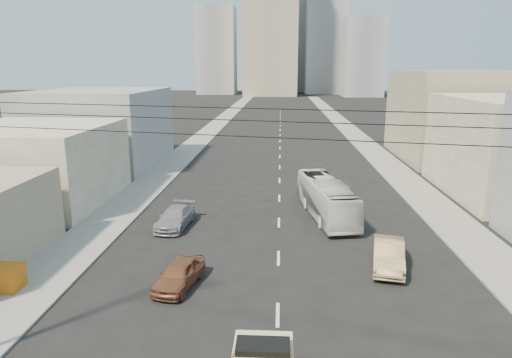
# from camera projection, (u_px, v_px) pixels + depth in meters

# --- Properties ---
(sidewalk_left) EXTENTS (3.50, 180.00, 0.12)m
(sidewalk_left) POSITION_uv_depth(u_px,v_px,m) (213.00, 128.00, 80.23)
(sidewalk_left) COLOR gray
(sidewalk_left) RESTS_ON ground
(sidewalk_right) EXTENTS (3.50, 180.00, 0.12)m
(sidewalk_right) POSITION_uv_depth(u_px,v_px,m) (348.00, 129.00, 79.01)
(sidewalk_right) COLOR gray
(sidewalk_right) RESTS_ON ground
(lane_dashes) EXTENTS (0.15, 104.00, 0.01)m
(lane_dashes) POSITION_uv_depth(u_px,v_px,m) (280.00, 144.00, 63.14)
(lane_dashes) COLOR silver
(lane_dashes) RESTS_ON ground
(city_bus) EXTENTS (3.81, 9.76, 2.65)m
(city_bus) POSITION_uv_depth(u_px,v_px,m) (326.00, 198.00, 32.22)
(city_bus) COLOR silver
(city_bus) RESTS_ON ground
(sedan_brown) EXTENTS (2.26, 4.00, 1.28)m
(sedan_brown) POSITION_uv_depth(u_px,v_px,m) (179.00, 274.00, 21.88)
(sedan_brown) COLOR brown
(sedan_brown) RESTS_ON ground
(sedan_tan) EXTENTS (2.36, 4.60, 1.45)m
(sedan_tan) POSITION_uv_depth(u_px,v_px,m) (389.00, 255.00, 23.95)
(sedan_tan) COLOR tan
(sedan_tan) RESTS_ON ground
(sedan_grey) EXTENTS (2.26, 4.61, 1.29)m
(sedan_grey) POSITION_uv_depth(u_px,v_px,m) (175.00, 218.00, 30.14)
(sedan_grey) COLOR gray
(sedan_grey) RESTS_ON ground
(overhead_wires) EXTENTS (23.01, 5.02, 0.72)m
(overhead_wires) POSITION_uv_depth(u_px,v_px,m) (280.00, 123.00, 11.05)
(overhead_wires) COLOR black
(overhead_wires) RESTS_ON ground
(crate_stack) EXTENTS (1.80, 1.20, 1.14)m
(crate_stack) POSITION_uv_depth(u_px,v_px,m) (1.00, 278.00, 21.40)
(crate_stack) COLOR #BE5F11
(crate_stack) RESTS_ON sidewalk_left
(bldg_right_far) EXTENTS (12.00, 16.00, 10.00)m
(bldg_right_far) POSITION_uv_depth(u_px,v_px,m) (455.00, 115.00, 52.19)
(bldg_right_far) COLOR gray
(bldg_right_far) RESTS_ON ground
(bldg_left_mid) EXTENTS (11.00, 12.00, 6.00)m
(bldg_left_mid) POSITION_uv_depth(u_px,v_px,m) (34.00, 165.00, 35.28)
(bldg_left_mid) COLOR #A59C85
(bldg_left_mid) RESTS_ON ground
(bldg_left_far) EXTENTS (12.00, 16.00, 8.00)m
(bldg_left_far) POSITION_uv_depth(u_px,v_px,m) (101.00, 127.00, 49.62)
(bldg_left_far) COLOR gray
(bldg_left_far) RESTS_ON ground
(high_rise_tower) EXTENTS (20.00, 20.00, 60.00)m
(high_rise_tower) POSITION_uv_depth(u_px,v_px,m) (271.00, 14.00, 169.77)
(high_rise_tower) COLOR tan
(high_rise_tower) RESTS_ON ground
(midrise_ne) EXTENTS (16.00, 16.00, 40.00)m
(midrise_ne) POSITION_uv_depth(u_px,v_px,m) (325.00, 44.00, 185.55)
(midrise_ne) COLOR gray
(midrise_ne) RESTS_ON ground
(midrise_nw) EXTENTS (15.00, 15.00, 34.00)m
(midrise_nw) POSITION_uv_depth(u_px,v_px,m) (217.00, 51.00, 183.68)
(midrise_nw) COLOR gray
(midrise_nw) RESTS_ON ground
(midrise_back) EXTENTS (18.00, 18.00, 44.00)m
(midrise_back) POSITION_uv_depth(u_px,v_px,m) (295.00, 41.00, 200.25)
(midrise_back) COLOR gray
(midrise_back) RESTS_ON ground
(midrise_east) EXTENTS (14.00, 14.00, 28.00)m
(midrise_east) POSITION_uv_depth(u_px,v_px,m) (363.00, 58.00, 166.94)
(midrise_east) COLOR gray
(midrise_east) RESTS_ON ground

